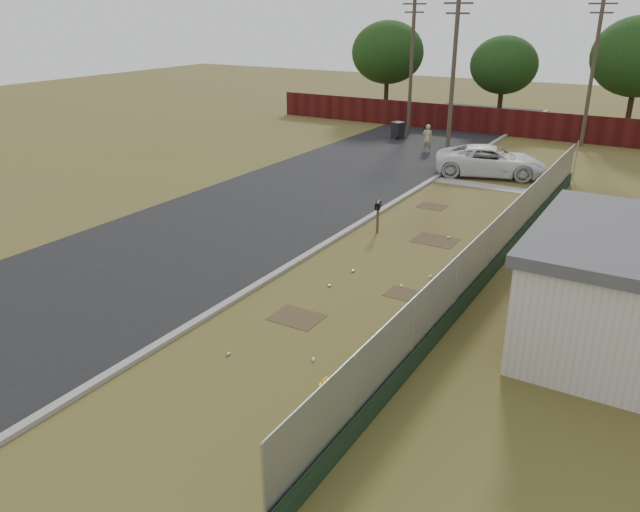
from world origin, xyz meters
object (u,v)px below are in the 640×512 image
Objects in this scene: mailbox at (378,208)px; pedestrian at (427,138)px; fire_hydrant at (326,394)px; trash_bin at (398,130)px; pickup_truck at (491,161)px.

pedestrian is at bearing 104.53° from mailbox.
mailbox is 0.77× the size of pedestrian.
fire_hydrant is 0.75× the size of trash_bin.
pedestrian is at bearing 35.78° from pickup_truck.
pedestrian reaches higher than mailbox.
mailbox is at bearing -68.24° from trash_bin.
pickup_truck reaches higher than trash_bin.
mailbox reaches higher than trash_bin.
pickup_truck is (1.16, 11.03, -0.23)m from mailbox.
pedestrian reaches higher than trash_bin.
fire_hydrant is 0.15× the size of pickup_truck.
pedestrian is 4.25m from trash_bin.
trash_bin reaches higher than fire_hydrant.
fire_hydrant is 30.73m from trash_bin.
pickup_truck is 10.53m from trash_bin.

